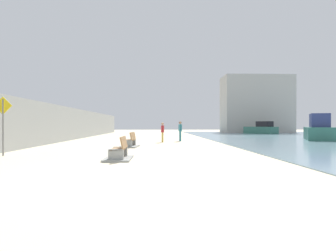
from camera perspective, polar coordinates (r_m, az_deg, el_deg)
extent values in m
plane|color=beige|center=(27.40, -3.96, -2.82)|extent=(120.00, 120.00, 0.00)
cube|color=gray|center=(28.59, -19.16, 0.37)|extent=(0.80, 64.00, 3.06)
cube|color=gray|center=(12.65, -9.49, -5.32)|extent=(0.60, 0.21, 0.50)
cube|color=gray|center=(14.03, -8.69, -4.77)|extent=(0.60, 0.21, 0.50)
cube|color=#997047|center=(13.32, -9.07, -4.16)|extent=(0.52, 1.61, 0.06)
cube|color=#997047|center=(13.28, -8.09, -2.97)|extent=(0.18, 1.60, 0.50)
cube|color=gray|center=(13.36, -9.07, -5.92)|extent=(1.13, 2.11, 0.08)
cube|color=gray|center=(19.90, -7.46, -3.27)|extent=(0.62, 0.26, 0.50)
cube|color=gray|center=(21.28, -6.75, -3.04)|extent=(0.62, 0.26, 0.50)
cube|color=#997047|center=(20.58, -7.10, -2.59)|extent=(0.65, 1.64, 0.06)
cube|color=#997047|center=(20.53, -6.47, -1.82)|extent=(0.31, 1.61, 0.50)
cube|color=gray|center=(20.60, -7.10, -3.73)|extent=(1.30, 2.20, 0.08)
cylinder|color=teal|center=(27.52, 2.19, -1.89)|extent=(0.12, 0.12, 0.88)
cylinder|color=teal|center=(27.41, 2.32, -1.90)|extent=(0.12, 0.12, 0.88)
cube|color=teal|center=(27.45, 2.25, -0.33)|extent=(0.29, 0.37, 0.62)
sphere|color=#936B4C|center=(27.45, 2.25, 0.62)|extent=(0.24, 0.24, 0.24)
cylinder|color=teal|center=(27.64, 2.04, -0.27)|extent=(0.09, 0.09, 0.56)
cylinder|color=teal|center=(27.25, 2.47, -0.27)|extent=(0.09, 0.09, 0.56)
cylinder|color=gold|center=(25.71, -0.97, -2.10)|extent=(0.12, 0.12, 0.82)
cylinder|color=gold|center=(25.83, -1.05, -2.09)|extent=(0.12, 0.12, 0.82)
cube|color=#B22D33|center=(25.75, -1.01, -0.54)|extent=(0.26, 0.36, 0.58)
sphere|color=tan|center=(25.75, -1.01, 0.43)|extent=(0.22, 0.22, 0.22)
cylinder|color=#B22D33|center=(25.54, -0.86, -0.48)|extent=(0.09, 0.09, 0.52)
cylinder|color=#B22D33|center=(25.96, -1.15, -0.46)|extent=(0.09, 0.09, 0.52)
cube|color=#337060|center=(51.24, 16.56, -0.73)|extent=(4.23, 5.88, 1.08)
cube|color=black|center=(50.65, 17.26, 0.35)|extent=(2.27, 2.80, 0.86)
cube|color=#337060|center=(32.43, 25.83, -1.24)|extent=(3.98, 5.70, 1.19)
cube|color=navy|center=(31.64, 26.00, 0.93)|extent=(2.29, 2.72, 1.25)
cylinder|color=slate|center=(16.56, -27.97, -0.26)|extent=(0.08, 0.08, 2.67)
cube|color=yellow|center=(16.59, -27.98, 3.31)|extent=(0.85, 0.03, 0.85)
cube|color=#ADAAA3|center=(58.30, 15.84, 3.79)|extent=(12.00, 6.00, 10.11)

